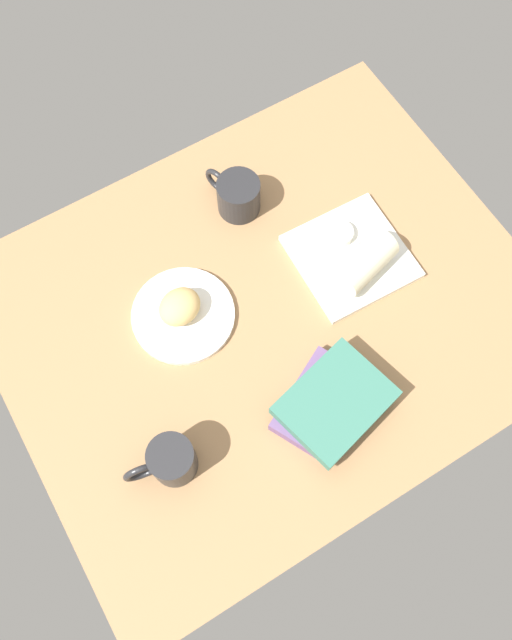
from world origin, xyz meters
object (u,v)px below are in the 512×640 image
object	(u,v)px
round_plate	(183,315)
sauce_cup	(339,234)
breakfast_wrap	(364,262)
square_plate	(351,257)
second_mug	(237,195)
coffee_mug	(170,461)
scone_pastry	(180,307)
book_stack	(329,404)

from	to	relation	value
round_plate	sauce_cup	size ratio (longest dim) A/B	3.59
breakfast_wrap	square_plate	bearing A→B (deg)	163.05
square_plate	sauce_cup	bearing A→B (deg)	88.35
breakfast_wrap	second_mug	xyz separation A→B (cm)	(-14.08, 27.97, -0.73)
coffee_mug	second_mug	size ratio (longest dim) A/B	1.01
scone_pastry	coffee_mug	distance (cm)	31.14
sauce_cup	coffee_mug	world-z (taller)	coffee_mug
book_stack	breakfast_wrap	bearing A→B (deg)	43.10
scone_pastry	book_stack	xyz separation A→B (cm)	(15.03, -32.35, -0.80)
sauce_cup	breakfast_wrap	bearing A→B (deg)	-91.65
book_stack	second_mug	size ratio (longest dim) A/B	1.78
breakfast_wrap	scone_pastry	bearing A→B (deg)	-122.14
breakfast_wrap	second_mug	world-z (taller)	same
book_stack	square_plate	bearing A→B (deg)	48.06
round_plate	scone_pastry	size ratio (longest dim) A/B	2.38
round_plate	second_mug	distance (cm)	29.16
square_plate	second_mug	bearing A→B (deg)	120.76
round_plate	sauce_cup	xyz separation A→B (cm)	(37.62, -1.55, 2.10)
second_mug	round_plate	bearing A→B (deg)	-143.57
coffee_mug	second_mug	bearing A→B (deg)	47.38
square_plate	breakfast_wrap	size ratio (longest dim) A/B	1.65
breakfast_wrap	coffee_mug	bearing A→B (deg)	-89.54
scone_pastry	breakfast_wrap	size ratio (longest dim) A/B	0.65
sauce_cup	scone_pastry	bearing A→B (deg)	176.83
square_plate	breakfast_wrap	world-z (taller)	breakfast_wrap
sauce_cup	breakfast_wrap	world-z (taller)	breakfast_wrap
book_stack	round_plate	bearing A→B (deg)	115.10
sauce_cup	book_stack	xyz separation A→B (cm)	(-22.72, -30.26, 0.66)
coffee_mug	square_plate	bearing A→B (deg)	19.69
square_plate	coffee_mug	size ratio (longest dim) A/B	1.65
scone_pastry	sauce_cup	size ratio (longest dim) A/B	1.51
round_plate	second_mug	world-z (taller)	second_mug
book_stack	scone_pastry	bearing A→B (deg)	114.91
breakfast_wrap	book_stack	size ratio (longest dim) A/B	0.57
scone_pastry	breakfast_wrap	bearing A→B (deg)	-16.84
sauce_cup	coffee_mug	bearing A→B (deg)	-155.68
scone_pastry	square_plate	bearing A→B (deg)	-10.89
round_plate	coffee_mug	world-z (taller)	coffee_mug
book_stack	second_mug	bearing A→B (deg)	80.30
square_plate	second_mug	distance (cm)	28.00
square_plate	coffee_mug	distance (cm)	57.40
round_plate	square_plate	distance (cm)	38.06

